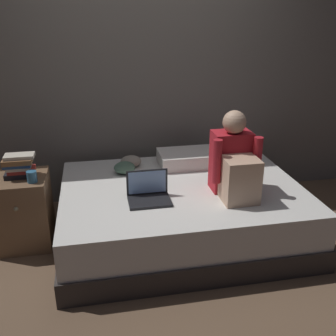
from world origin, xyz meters
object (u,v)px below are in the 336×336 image
at_px(laptop, 149,193).
at_px(bed, 181,211).
at_px(pillow, 189,158).
at_px(person_sitting, 234,164).
at_px(book_stack, 19,166).
at_px(clothes_pile, 128,164).
at_px(mug, 32,177).
at_px(nightstand, 23,211).

bearing_deg(laptop, bed, 33.69).
bearing_deg(laptop, pillow, 53.75).
xyz_separation_m(person_sitting, pillow, (-0.19, 0.66, -0.19)).
distance_m(laptop, pillow, 0.81).
distance_m(bed, person_sitting, 0.65).
relative_size(bed, pillow, 3.57).
height_order(person_sitting, pillow, person_sitting).
xyz_separation_m(laptop, book_stack, (-0.97, 0.34, 0.17)).
bearing_deg(clothes_pile, mug, -151.29).
xyz_separation_m(laptop, pillow, (0.48, 0.65, 0.01)).
bearing_deg(nightstand, laptop, -18.71).
height_order(nightstand, pillow, pillow).
xyz_separation_m(person_sitting, laptop, (-0.67, 0.01, -0.20)).
relative_size(nightstand, clothes_pile, 1.95).
distance_m(book_stack, mug, 0.17).
bearing_deg(nightstand, book_stack, 14.93).
xyz_separation_m(bed, book_stack, (-1.27, 0.14, 0.46)).
bearing_deg(mug, pillow, 17.96).
bearing_deg(bed, laptop, -146.31).
bearing_deg(bed, clothes_pile, 132.58).
bearing_deg(person_sitting, pillow, 106.41).
distance_m(bed, nightstand, 1.31).
relative_size(nightstand, mug, 6.62).
bearing_deg(pillow, book_stack, -167.96).
relative_size(mug, clothes_pile, 0.29).
distance_m(bed, laptop, 0.47).
xyz_separation_m(pillow, mug, (-1.34, -0.44, 0.11)).
xyz_separation_m(book_stack, clothes_pile, (0.87, 0.29, -0.17)).
distance_m(mug, clothes_pile, 0.89).
relative_size(laptop, pillow, 0.57).
relative_size(person_sitting, pillow, 1.17).
bearing_deg(mug, laptop, -14.09).
height_order(bed, laptop, laptop).
relative_size(bed, mug, 22.22).
distance_m(laptop, clothes_pile, 0.65).
distance_m(book_stack, clothes_pile, 0.94).
distance_m(nightstand, laptop, 1.08).
bearing_deg(nightstand, clothes_pile, 18.53).
relative_size(pillow, book_stack, 2.34).
relative_size(nightstand, laptop, 1.86).
height_order(bed, clothes_pile, clothes_pile).
bearing_deg(bed, book_stack, 173.70).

